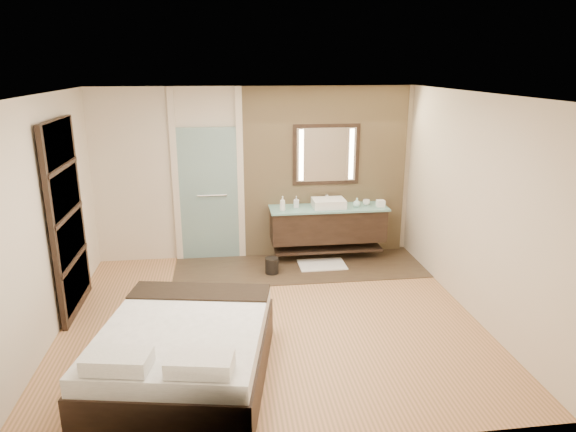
{
  "coord_description": "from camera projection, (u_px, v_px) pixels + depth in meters",
  "views": [
    {
      "loc": [
        -0.53,
        -5.68,
        3.01
      ],
      "look_at": [
        0.29,
        0.6,
        1.13
      ],
      "focal_mm": 32.0,
      "sensor_mm": 36.0,
      "label": 1
    }
  ],
  "objects": [
    {
      "name": "floor",
      "position": [
        271.0,
        319.0,
        6.32
      ],
      "size": [
        5.0,
        5.0,
        0.0
      ],
      "primitive_type": "plane",
      "color": "olive",
      "rests_on": "ground"
    },
    {
      "name": "tile_strip",
      "position": [
        299.0,
        267.0,
        7.92
      ],
      "size": [
        3.8,
        1.3,
        0.01
      ],
      "primitive_type": "cube",
      "color": "#36271D",
      "rests_on": "floor"
    },
    {
      "name": "stone_wall",
      "position": [
        325.0,
        173.0,
        8.17
      ],
      "size": [
        2.6,
        0.08,
        2.7
      ],
      "primitive_type": "cube",
      "color": "tan",
      "rests_on": "floor"
    },
    {
      "name": "vanity",
      "position": [
        328.0,
        224.0,
        8.12
      ],
      "size": [
        1.85,
        0.55,
        0.88
      ],
      "color": "black",
      "rests_on": "stone_wall"
    },
    {
      "name": "mirror_unit",
      "position": [
        326.0,
        155.0,
        8.04
      ],
      "size": [
        1.06,
        0.04,
        0.96
      ],
      "color": "black",
      "rests_on": "stone_wall"
    },
    {
      "name": "frosted_door",
      "position": [
        209.0,
        189.0,
        8.0
      ],
      "size": [
        1.1,
        0.12,
        2.7
      ],
      "color": "#B8E9E4",
      "rests_on": "floor"
    },
    {
      "name": "shoji_partition",
      "position": [
        67.0,
        218.0,
        6.25
      ],
      "size": [
        0.06,
        1.2,
        2.4
      ],
      "color": "black",
      "rests_on": "floor"
    },
    {
      "name": "bed",
      "position": [
        185.0,
        352.0,
        5.01
      ],
      "size": [
        1.89,
        2.2,
        0.75
      ],
      "rotation": [
        0.0,
        0.0,
        -0.19
      ],
      "color": "black",
      "rests_on": "floor"
    },
    {
      "name": "bath_mat",
      "position": [
        322.0,
        265.0,
        7.98
      ],
      "size": [
        0.73,
        0.51,
        0.02
      ],
      "primitive_type": "cube",
      "rotation": [
        0.0,
        0.0,
        0.01
      ],
      "color": "white",
      "rests_on": "floor"
    },
    {
      "name": "waste_bin",
      "position": [
        272.0,
        266.0,
        7.64
      ],
      "size": [
        0.22,
        0.22,
        0.25
      ],
      "primitive_type": "cylinder",
      "rotation": [
        0.0,
        0.0,
        0.1
      ],
      "color": "black",
      "rests_on": "floor"
    },
    {
      "name": "tissue_box",
      "position": [
        381.0,
        203.0,
        8.05
      ],
      "size": [
        0.12,
        0.12,
        0.1
      ],
      "primitive_type": "cube",
      "rotation": [
        0.0,
        0.0,
        -0.01
      ],
      "color": "white",
      "rests_on": "vanity"
    },
    {
      "name": "soap_bottle_a",
      "position": [
        283.0,
        204.0,
        7.79
      ],
      "size": [
        0.1,
        0.1,
        0.23
      ],
      "primitive_type": "imported",
      "rotation": [
        0.0,
        0.0,
        0.13
      ],
      "color": "white",
      "rests_on": "vanity"
    },
    {
      "name": "soap_bottle_b",
      "position": [
        296.0,
        202.0,
        7.98
      ],
      "size": [
        0.09,
        0.09,
        0.18
      ],
      "primitive_type": "imported",
      "rotation": [
        0.0,
        0.0,
        -0.16
      ],
      "color": "#B2B2B2",
      "rests_on": "vanity"
    },
    {
      "name": "soap_bottle_c",
      "position": [
        357.0,
        202.0,
        8.01
      ],
      "size": [
        0.14,
        0.14,
        0.15
      ],
      "primitive_type": "imported",
      "rotation": [
        0.0,
        0.0,
        0.33
      ],
      "color": "silver",
      "rests_on": "vanity"
    },
    {
      "name": "cup",
      "position": [
        366.0,
        202.0,
        8.12
      ],
      "size": [
        0.12,
        0.12,
        0.09
      ],
      "primitive_type": "imported",
      "rotation": [
        0.0,
        0.0,
        0.05
      ],
      "color": "white",
      "rests_on": "vanity"
    }
  ]
}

